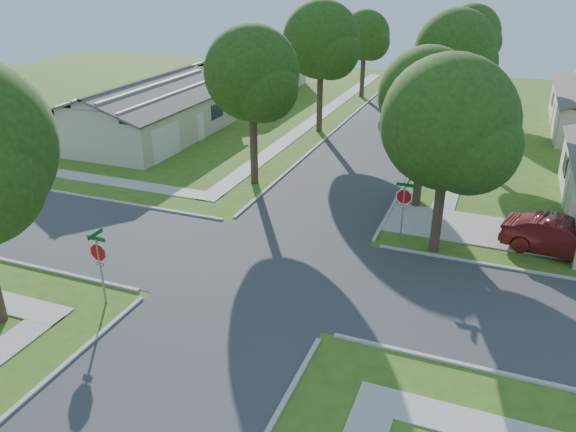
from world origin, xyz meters
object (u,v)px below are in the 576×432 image
(tree_e_near, at_px, (428,100))
(house_nw_far, at_px, (246,77))
(tree_e_mid, at_px, (456,54))
(car_curb_east, at_px, (417,143))
(stop_sign_ne, at_px, (404,199))
(car_curb_west, at_px, (414,77))
(house_nw_near, at_px, (148,116))
(tree_w_mid, at_px, (322,43))
(tree_e_far, at_px, (471,37))
(tree_w_far, at_px, (365,37))
(car_driveway, at_px, (561,238))
(stop_sign_sw, at_px, (99,255))
(tree_ne_corner, at_px, (450,129))
(tree_w_near, at_px, (253,77))

(tree_e_near, bearing_deg, house_nw_far, 132.06)
(tree_e_mid, distance_m, car_curb_east, 6.44)
(stop_sign_ne, height_order, car_curb_west, stop_sign_ne)
(tree_e_near, distance_m, house_nw_near, 21.98)
(tree_w_mid, bearing_deg, tree_e_far, 54.15)
(tree_w_far, height_order, car_driveway, tree_w_far)
(stop_sign_sw, distance_m, tree_e_near, 17.04)
(tree_ne_corner, height_order, car_curb_west, tree_ne_corner)
(house_nw_near, relative_size, car_curb_east, 3.56)
(tree_w_near, distance_m, house_nw_near, 13.63)
(stop_sign_sw, distance_m, car_curb_east, 24.30)
(tree_e_far, distance_m, car_curb_west, 12.12)
(house_nw_near, distance_m, car_driveway, 29.01)
(car_driveway, relative_size, car_curb_west, 1.15)
(stop_sign_sw, bearing_deg, tree_ne_corner, 38.84)
(house_nw_near, distance_m, house_nw_far, 17.00)
(tree_w_mid, xyz_separation_m, car_driveway, (16.14, -15.26, -5.68))
(house_nw_near, bearing_deg, tree_w_far, 59.18)
(stop_sign_ne, height_order, tree_w_mid, tree_w_mid)
(stop_sign_ne, xyz_separation_m, tree_w_mid, (-9.34, 16.31, 4.46))
(tree_w_mid, relative_size, house_nw_far, 0.70)
(stop_sign_ne, height_order, house_nw_near, house_nw_near)
(tree_w_mid, bearing_deg, tree_e_near, -51.95)
(tree_e_near, relative_size, car_curb_east, 2.17)
(tree_w_near, distance_m, tree_w_far, 25.01)
(stop_sign_sw, bearing_deg, car_driveway, 32.83)
(stop_sign_ne, xyz_separation_m, house_nw_near, (-20.69, 10.30, -0.51))
(tree_e_far, distance_m, car_curb_east, 16.71)
(tree_ne_corner, xyz_separation_m, house_nw_far, (-22.35, 27.79, -4.08))
(stop_sign_ne, relative_size, tree_e_near, 0.36)
(tree_e_near, xyz_separation_m, house_nw_near, (-20.74, 5.99, -4.13))
(tree_ne_corner, xyz_separation_m, car_driveway, (5.14, 1.54, -4.78))
(tree_e_mid, xyz_separation_m, tree_w_mid, (-9.40, 0.00, 0.24))
(tree_w_near, relative_size, tree_ne_corner, 1.04)
(tree_e_near, bearing_deg, car_driveway, -25.75)
(tree_w_far, relative_size, house_nw_near, 0.59)
(tree_e_far, xyz_separation_m, house_nw_far, (-20.75, -2.01, -4.46))
(tree_w_near, relative_size, tree_w_far, 1.12)
(house_nw_near, xyz_separation_m, house_nw_far, (0.00, 17.00, 0.00))
(tree_w_mid, bearing_deg, tree_w_near, -90.02)
(tree_e_near, xyz_separation_m, tree_e_mid, (0.01, 12.00, 0.61))
(car_curb_west, bearing_deg, house_nw_far, 38.04)
(tree_ne_corner, bearing_deg, tree_e_near, 108.53)
(tree_e_far, relative_size, tree_w_mid, 0.91)
(stop_sign_sw, xyz_separation_m, tree_w_far, (0.05, 38.71, 3.48))
(stop_sign_sw, bearing_deg, house_nw_near, 119.83)
(stop_sign_ne, xyz_separation_m, car_driveway, (6.80, 1.05, -1.22))
(stop_sign_ne, xyz_separation_m, tree_e_far, (0.05, 29.31, 3.95))
(tree_w_near, bearing_deg, tree_e_far, 69.40)
(house_nw_near, bearing_deg, car_curb_east, 9.60)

